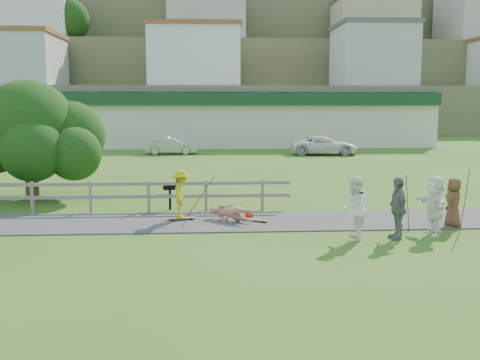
{
  "coord_description": "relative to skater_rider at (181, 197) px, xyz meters",
  "views": [
    {
      "loc": [
        0.07,
        -15.29,
        3.73
      ],
      "look_at": [
        1.12,
        2.0,
        1.29
      ],
      "focal_mm": 40.0,
      "sensor_mm": 36.0,
      "label": 1
    }
  ],
  "objects": [
    {
      "name": "ground",
      "position": [
        0.79,
        -1.74,
        -0.78
      ],
      "size": [
        260.0,
        260.0,
        0.0
      ],
      "primitive_type": "plane",
      "color": "#355C1A",
      "rests_on": "ground"
    },
    {
      "name": "path",
      "position": [
        0.79,
        -0.24,
        -0.76
      ],
      "size": [
        34.0,
        3.0,
        0.04
      ],
      "primitive_type": "cube",
      "color": "#343437",
      "rests_on": "ground"
    },
    {
      "name": "fence",
      "position": [
        -3.83,
        1.56,
        -0.06
      ],
      "size": [
        15.05,
        0.1,
        1.1
      ],
      "color": "#615D56",
      "rests_on": "ground"
    },
    {
      "name": "strip_mall",
      "position": [
        4.79,
        33.2,
        1.8
      ],
      "size": [
        32.5,
        10.75,
        5.1
      ],
      "color": "beige",
      "rests_on": "ground"
    },
    {
      "name": "hillside",
      "position": [
        0.79,
        89.57,
        13.63
      ],
      "size": [
        220.0,
        67.0,
        47.5
      ],
      "color": "#555C36",
      "rests_on": "ground"
    },
    {
      "name": "skater_rider",
      "position": [
        0.0,
        0.0,
        0.0
      ],
      "size": [
        0.6,
        1.02,
        1.56
      ],
      "primitive_type": "imported",
      "rotation": [
        0.0,
        0.0,
        1.59
      ],
      "color": "gold",
      "rests_on": "ground"
    },
    {
      "name": "skater_fallen",
      "position": [
        1.6,
        -0.26,
        -0.48
      ],
      "size": [
        1.33,
        1.5,
        0.59
      ],
      "primitive_type": "imported",
      "rotation": [
        0.0,
        0.0,
        0.88
      ],
      "color": "#AC6D5F",
      "rests_on": "ground"
    },
    {
      "name": "spectator_a",
      "position": [
        4.89,
        -2.76,
        0.11
      ],
      "size": [
        0.84,
        0.99,
        1.79
      ],
      "primitive_type": "imported",
      "rotation": [
        0.0,
        0.0,
        4.5
      ],
      "color": "white",
      "rests_on": "ground"
    },
    {
      "name": "spectator_b",
      "position": [
        6.13,
        -2.71,
        0.1
      ],
      "size": [
        0.44,
        1.03,
        1.76
      ],
      "primitive_type": "imported",
      "rotation": [
        0.0,
        0.0,
        4.72
      ],
      "color": "slate",
      "rests_on": "ground"
    },
    {
      "name": "spectator_c",
      "position": [
        8.34,
        -1.42,
        -0.01
      ],
      "size": [
        0.6,
        0.82,
        1.53
      ],
      "primitive_type": "imported",
      "rotation": [
        0.0,
        0.0,
        4.55
      ],
      "color": "brown",
      "rests_on": "ground"
    },
    {
      "name": "spectator_d",
      "position": [
        7.36,
        -2.29,
        0.08
      ],
      "size": [
        0.53,
        1.6,
        1.72
      ],
      "primitive_type": "imported",
      "rotation": [
        0.0,
        0.0,
        4.73
      ],
      "color": "white",
      "rests_on": "ground"
    },
    {
      "name": "car_silver",
      "position": [
        -1.93,
        23.77,
        -0.13
      ],
      "size": [
        3.98,
        1.53,
        1.29
      ],
      "primitive_type": "imported",
      "rotation": [
        0.0,
        0.0,
        1.61
      ],
      "color": "#A2A6A9",
      "rests_on": "ground"
    },
    {
      "name": "car_white",
      "position": [
        9.61,
        22.59,
        -0.08
      ],
      "size": [
        5.19,
        2.71,
        1.4
      ],
      "primitive_type": "imported",
      "rotation": [
        0.0,
        0.0,
        1.49
      ],
      "color": "white",
      "rests_on": "ground"
    },
    {
      "name": "tree",
      "position": [
        -6.16,
        4.53,
        1.17
      ],
      "size": [
        5.81,
        5.81,
        3.9
      ],
      "primitive_type": null,
      "color": "#14330E",
      "rests_on": "ground"
    },
    {
      "name": "bbq",
      "position": [
        -0.5,
        1.89,
        -0.29
      ],
      "size": [
        0.53,
        0.45,
        0.97
      ],
      "primitive_type": null,
      "rotation": [
        0.0,
        0.0,
        0.28
      ],
      "color": "black",
      "rests_on": "ground"
    },
    {
      "name": "longboard_rider",
      "position": [
        0.0,
        0.0,
        -0.73
      ],
      "size": [
        0.94,
        0.39,
        0.1
      ],
      "primitive_type": null,
      "rotation": [
        0.0,
        0.0,
        0.19
      ],
      "color": "olive",
      "rests_on": "ground"
    },
    {
      "name": "longboard_fallen",
      "position": [
        2.4,
        -0.36,
        -0.73
      ],
      "size": [
        0.79,
        0.62,
        0.09
      ],
      "primitive_type": null,
      "rotation": [
        0.0,
        0.0,
        -0.59
      ],
      "color": "olive",
      "rests_on": "ground"
    },
    {
      "name": "helmet",
      "position": [
        2.2,
        0.09,
        -0.64
      ],
      "size": [
        0.28,
        0.28,
        0.28
      ],
      "primitive_type": "sphere",
      "color": "red",
      "rests_on": "ground"
    },
    {
      "name": "pole_rider",
      "position": [
        0.6,
        0.4,
        0.07
      ],
      "size": [
        0.03,
        0.03,
        1.71
      ],
      "primitive_type": "cylinder",
      "color": "brown",
      "rests_on": "ground"
    },
    {
      "name": "pole_spec_left",
      "position": [
        6.76,
        -1.81,
        0.08
      ],
      "size": [
        0.03,
        0.03,
        1.71
      ],
      "primitive_type": "cylinder",
      "color": "brown",
      "rests_on": "ground"
    },
    {
      "name": "pole_spec_right",
      "position": [
        8.36,
        -2.1,
        0.15
      ],
      "size": [
        0.03,
        0.03,
        1.85
      ],
      "primitive_type": "cylinder",
      "color": "brown",
      "rests_on": "ground"
    }
  ]
}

